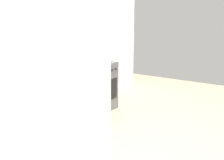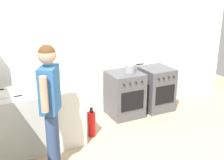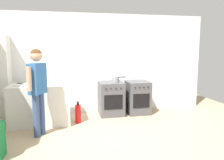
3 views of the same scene
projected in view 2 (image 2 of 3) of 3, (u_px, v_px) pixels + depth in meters
back_wall at (99, 47)px, 5.21m from camera, size 6.00×0.10×2.60m
counter_unit at (38, 118)px, 4.27m from camera, size 1.30×0.70×0.90m
oven_left at (125, 94)px, 5.30m from camera, size 0.61×0.62×0.85m
oven_right at (156, 89)px, 5.60m from camera, size 0.57×0.62×0.85m
pot at (131, 68)px, 5.20m from camera, size 0.37×0.19×0.15m
knife_chef at (6, 89)px, 4.16m from camera, size 0.31×0.10×0.01m
knife_carving at (11, 97)px, 3.86m from camera, size 0.33×0.04×0.01m
person at (50, 97)px, 3.53m from camera, size 0.34×0.51×1.69m
fire_extinguisher at (92, 124)px, 4.60m from camera, size 0.13×0.13×0.50m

